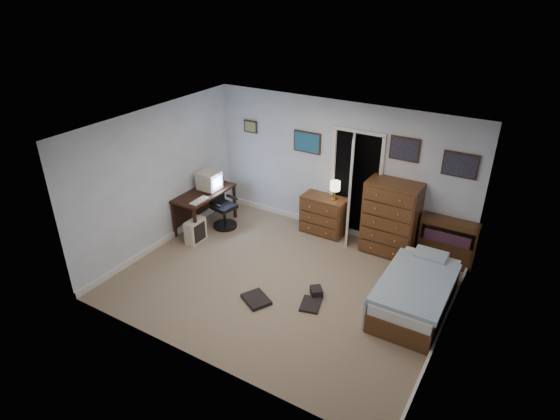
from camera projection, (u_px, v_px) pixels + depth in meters
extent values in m
cube|color=gray|center=(283.00, 282.00, 7.52)|extent=(5.00, 4.00, 0.02)
cube|color=black|center=(204.00, 193.00, 8.81)|extent=(0.59, 1.28, 0.04)
cube|color=black|center=(174.00, 220.00, 8.63)|extent=(0.05, 0.05, 0.70)
cube|color=black|center=(196.00, 227.00, 8.40)|extent=(0.05, 0.05, 0.70)
cube|color=black|center=(214.00, 196.00, 9.55)|extent=(0.05, 0.05, 0.70)
cube|color=black|center=(235.00, 202.00, 9.32)|extent=(0.05, 0.05, 0.70)
cube|color=black|center=(194.00, 205.00, 9.08)|extent=(0.03, 1.18, 0.49)
cube|color=beige|center=(209.00, 180.00, 8.82)|extent=(0.37, 0.35, 0.33)
cube|color=#8CB2F2|center=(217.00, 183.00, 8.73)|extent=(0.01, 0.28, 0.22)
cube|color=beige|center=(210.00, 189.00, 8.90)|extent=(0.25, 0.25, 0.02)
cube|color=beige|center=(199.00, 201.00, 8.44)|extent=(0.15, 0.39, 0.02)
cube|color=beige|center=(195.00, 231.00, 8.52)|extent=(0.20, 0.41, 0.44)
cube|color=black|center=(200.00, 232.00, 8.47)|extent=(0.01, 0.29, 0.34)
cylinder|color=black|center=(225.00, 225.00, 9.11)|extent=(0.54, 0.54, 0.05)
cylinder|color=black|center=(225.00, 217.00, 9.02)|extent=(0.06, 0.06, 0.36)
cube|color=black|center=(224.00, 207.00, 8.92)|extent=(0.46, 0.46, 0.07)
cube|color=black|center=(216.00, 191.00, 8.91)|extent=(0.12, 0.36, 0.49)
cube|color=black|center=(215.00, 205.00, 8.73)|extent=(0.27, 0.09, 0.04)
cube|color=black|center=(232.00, 197.00, 9.01)|extent=(0.27, 0.09, 0.04)
cube|color=maroon|center=(243.00, 180.00, 10.10)|extent=(0.18, 0.18, 0.85)
cube|color=brown|center=(324.00, 215.00, 8.77)|extent=(0.83, 0.43, 0.74)
cylinder|color=gold|center=(334.00, 199.00, 8.51)|extent=(0.11, 0.11, 0.02)
cylinder|color=gold|center=(335.00, 194.00, 8.46)|extent=(0.02, 0.02, 0.22)
cylinder|color=beige|center=(335.00, 186.00, 8.39)|extent=(0.19, 0.19, 0.17)
cube|color=black|center=(362.00, 180.00, 8.65)|extent=(0.90, 0.60, 2.00)
cube|color=white|center=(332.00, 181.00, 8.61)|extent=(0.06, 0.05, 2.00)
cube|color=white|center=(379.00, 192.00, 8.19)|extent=(0.06, 0.05, 2.00)
cube|color=white|center=(360.00, 131.00, 7.94)|extent=(0.96, 0.05, 0.06)
cube|color=white|center=(351.00, 188.00, 8.34)|extent=(0.31, 0.77, 2.00)
sphere|color=gold|center=(364.00, 195.00, 8.08)|extent=(0.06, 0.06, 0.06)
cube|color=brown|center=(391.00, 218.00, 8.03)|extent=(0.91, 0.55, 1.33)
cube|color=brown|center=(447.00, 242.00, 7.80)|extent=(0.93, 0.24, 0.84)
cube|color=black|center=(448.00, 236.00, 7.67)|extent=(0.86, 0.10, 0.28)
cube|color=maroon|center=(447.00, 237.00, 7.69)|extent=(0.74, 0.12, 0.20)
cube|color=brown|center=(415.00, 299.00, 6.86)|extent=(0.90, 1.79, 0.31)
cube|color=white|center=(417.00, 286.00, 6.76)|extent=(0.87, 1.75, 0.16)
cube|color=#5A83A8|center=(416.00, 283.00, 6.64)|extent=(0.95, 1.52, 0.09)
cube|color=#5A83A8|center=(383.00, 287.00, 6.97)|extent=(0.05, 1.51, 0.48)
cube|color=slate|center=(430.00, 256.00, 7.21)|extent=(0.49, 0.34, 0.12)
cube|color=#331E11|center=(251.00, 127.00, 9.09)|extent=(0.30, 0.03, 0.24)
cube|color=olive|center=(250.00, 127.00, 9.08)|extent=(0.25, 0.01, 0.19)
cube|color=#331E11|center=(307.00, 142.00, 8.57)|extent=(0.55, 0.03, 0.40)
cube|color=navy|center=(307.00, 142.00, 8.55)|extent=(0.50, 0.01, 0.35)
cube|color=#331E11|center=(405.00, 149.00, 7.65)|extent=(0.50, 0.03, 0.40)
cube|color=black|center=(404.00, 149.00, 7.64)|extent=(0.45, 0.01, 0.35)
cube|color=#331E11|center=(460.00, 165.00, 7.29)|extent=(0.55, 0.03, 0.40)
cube|color=black|center=(460.00, 165.00, 7.28)|extent=(0.50, 0.01, 0.35)
cube|color=black|center=(311.00, 304.00, 6.97)|extent=(0.37, 0.43, 0.04)
cube|color=black|center=(316.00, 292.00, 7.16)|extent=(0.26, 0.27, 0.13)
cube|color=black|center=(256.00, 299.00, 7.06)|extent=(0.53, 0.49, 0.06)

